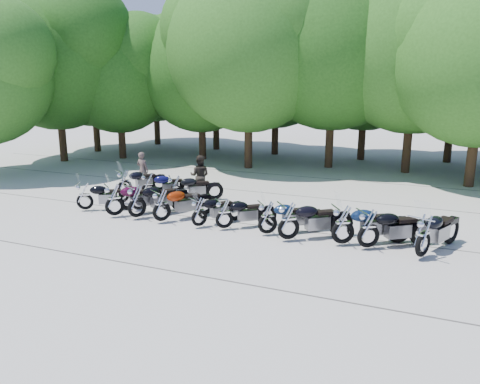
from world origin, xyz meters
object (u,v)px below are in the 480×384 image
at_px(motorcycle_9, 369,227).
at_px(motorcycle_11, 125,182).
at_px(motorcycle_3, 162,204).
at_px(motorcycle_5, 224,213).
at_px(motorcycle_1, 114,199).
at_px(motorcycle_2, 137,200).
at_px(rider_0, 143,170).
at_px(motorcycle_8, 343,223).
at_px(rider_1, 200,176).
at_px(motorcycle_6, 268,217).
at_px(motorcycle_7, 289,220).
at_px(motorcycle_4, 199,211).
at_px(motorcycle_10, 424,234).
at_px(motorcycle_13, 176,187).
at_px(motorcycle_12, 149,185).
at_px(motorcycle_0, 84,195).

xyz_separation_m(motorcycle_9, motorcycle_11, (-10.37, 2.59, -0.05)).
height_order(motorcycle_3, motorcycle_5, motorcycle_3).
relative_size(motorcycle_5, motorcycle_11, 0.93).
bearing_deg(motorcycle_5, motorcycle_1, 51.74).
height_order(motorcycle_2, rider_0, rider_0).
distance_m(motorcycle_8, rider_1, 7.72).
distance_m(motorcycle_5, motorcycle_6, 1.49).
distance_m(motorcycle_7, motorcycle_11, 8.50).
distance_m(motorcycle_5, motorcycle_9, 4.60).
distance_m(motorcycle_4, rider_0, 6.65).
xyz_separation_m(motorcycle_4, motorcycle_10, (6.94, -0.12, 0.13)).
height_order(motorcycle_6, motorcycle_7, motorcycle_7).
xyz_separation_m(motorcycle_4, rider_0, (-5.10, 4.26, 0.25)).
xyz_separation_m(motorcycle_3, motorcycle_13, (-0.94, 2.56, -0.04)).
bearing_deg(motorcycle_2, motorcycle_12, -35.01).
bearing_deg(motorcycle_3, motorcycle_11, -4.50).
relative_size(motorcycle_4, motorcycle_5, 0.98).
height_order(motorcycle_6, motorcycle_9, motorcycle_9).
relative_size(motorcycle_3, motorcycle_7, 0.96).
bearing_deg(motorcycle_13, motorcycle_5, -164.68).
bearing_deg(motorcycle_8, rider_1, 28.61).
relative_size(motorcycle_12, motorcycle_13, 1.01).
xyz_separation_m(motorcycle_6, motorcycle_11, (-7.26, 2.51, 0.01)).
relative_size(motorcycle_9, motorcycle_11, 1.07).
bearing_deg(motorcycle_6, rider_0, 23.14).
distance_m(motorcycle_9, rider_1, 8.38).
xyz_separation_m(motorcycle_3, motorcycle_12, (-2.20, 2.55, -0.04)).
bearing_deg(motorcycle_6, motorcycle_9, -129.15).
xyz_separation_m(motorcycle_10, rider_0, (-12.04, 4.38, 0.12)).
xyz_separation_m(motorcycle_0, motorcycle_3, (3.44, -0.15, 0.05)).
height_order(motorcycle_9, motorcycle_13, motorcycle_9).
xyz_separation_m(motorcycle_8, motorcycle_9, (0.74, -0.03, -0.02)).
bearing_deg(motorcycle_2, motorcycle_5, -148.63).
bearing_deg(rider_1, motorcycle_11, 10.05).
relative_size(motorcycle_6, motorcycle_13, 1.01).
relative_size(motorcycle_3, motorcycle_13, 1.07).
bearing_deg(motorcycle_8, motorcycle_1, 59.28).
bearing_deg(rider_1, motorcycle_9, 139.65).
relative_size(motorcycle_4, motorcycle_12, 0.92).
xyz_separation_m(motorcycle_5, rider_0, (-5.97, 4.16, 0.24)).
bearing_deg(motorcycle_8, motorcycle_10, -126.97).
height_order(motorcycle_2, motorcycle_5, motorcycle_2).
relative_size(motorcycle_9, motorcycle_10, 0.96).
bearing_deg(motorcycle_9, motorcycle_10, -132.12).
bearing_deg(motorcycle_4, motorcycle_0, 30.85).
xyz_separation_m(motorcycle_11, rider_0, (-0.20, 1.63, 0.19)).
bearing_deg(motorcycle_3, motorcycle_13, -36.92).
height_order(motorcycle_3, rider_1, rider_1).
distance_m(motorcycle_0, motorcycle_12, 2.70).
bearing_deg(motorcycle_8, rider_0, 35.06).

